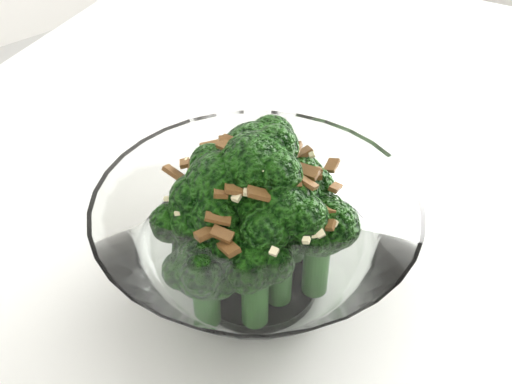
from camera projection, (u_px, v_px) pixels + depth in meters
table at (233, 343)px, 0.60m from camera, size 1.42×1.23×0.75m
broccoli_dish at (255, 236)px, 0.52m from camera, size 0.23×0.23×0.14m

